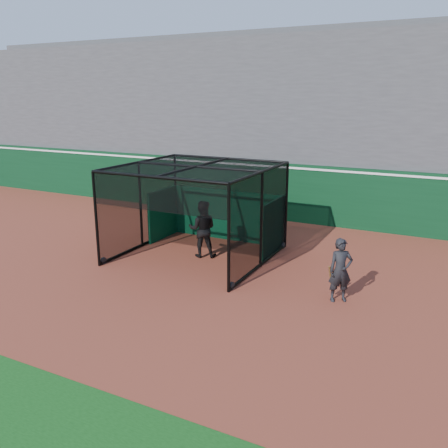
% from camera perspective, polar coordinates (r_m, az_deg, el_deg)
% --- Properties ---
extents(ground, '(120.00, 120.00, 0.00)m').
position_cam_1_polar(ground, '(13.87, -5.12, -7.36)').
color(ground, brown).
rests_on(ground, ground).
extents(outfield_wall, '(50.00, 0.50, 2.50)m').
position_cam_1_polar(outfield_wall, '(20.89, 7.22, 3.99)').
color(outfield_wall, '#093418').
rests_on(outfield_wall, ground).
extents(grandstand, '(50.00, 7.85, 8.95)m').
position_cam_1_polar(grandstand, '(24.11, 10.61, 12.98)').
color(grandstand, '#4C4C4F').
rests_on(grandstand, ground).
extents(batting_cage, '(4.74, 4.70, 3.06)m').
position_cam_1_polar(batting_cage, '(15.89, -3.24, 1.42)').
color(batting_cage, black).
rests_on(batting_cage, ground).
extents(batter, '(1.15, 1.04, 1.94)m').
position_cam_1_polar(batter, '(15.95, -2.61, -0.59)').
color(batter, black).
rests_on(batter, ground).
extents(on_deck_player, '(0.75, 0.69, 1.73)m').
position_cam_1_polar(on_deck_player, '(12.89, 13.83, -5.44)').
color(on_deck_player, black).
rests_on(on_deck_player, ground).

